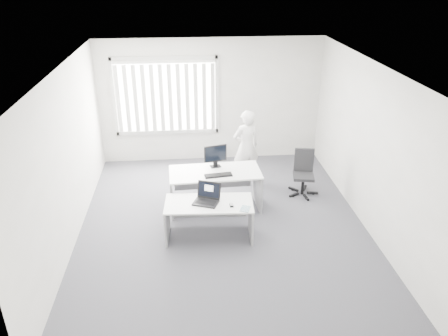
{
  "coord_description": "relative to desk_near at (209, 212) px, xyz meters",
  "views": [
    {
      "loc": [
        -0.59,
        -6.52,
        4.26
      ],
      "look_at": [
        0.03,
        0.15,
        1.07
      ],
      "focal_mm": 35.0,
      "sensor_mm": 36.0,
      "label": 1
    }
  ],
  "objects": [
    {
      "name": "desk_far",
      "position": [
        0.17,
        0.96,
        0.07
      ],
      "size": [
        1.7,
        0.85,
        0.76
      ],
      "rotation": [
        0.0,
        0.0,
        0.04
      ],
      "color": "silver",
      "rests_on": "ground"
    },
    {
      "name": "wall_front",
      "position": [
        0.26,
        -2.71,
        0.92
      ],
      "size": [
        5.0,
        0.02,
        2.8
      ],
      "primitive_type": "cube",
      "color": "silver",
      "rests_on": "ground"
    },
    {
      "name": "monitor",
      "position": [
        0.2,
        1.17,
        0.5
      ],
      "size": [
        0.45,
        0.22,
        0.43
      ],
      "primitive_type": null,
      "rotation": [
        0.0,
        0.0,
        0.22
      ],
      "color": "black",
      "rests_on": "desk_far"
    },
    {
      "name": "blinds",
      "position": [
        -0.74,
        3.19,
        1.04
      ],
      "size": [
        2.2,
        0.1,
        1.5
      ],
      "primitive_type": null,
      "color": "silver",
      "rests_on": "wall_back"
    },
    {
      "name": "keyboard",
      "position": [
        0.22,
        0.77,
        0.3
      ],
      "size": [
        0.51,
        0.23,
        0.02
      ],
      "primitive_type": "cube",
      "rotation": [
        0.0,
        0.0,
        0.12
      ],
      "color": "black",
      "rests_on": "desk_far"
    },
    {
      "name": "wall_back",
      "position": [
        0.26,
        3.29,
        0.92
      ],
      "size": [
        5.0,
        0.02,
        2.8
      ],
      "primitive_type": "cube",
      "color": "silver",
      "rests_on": "ground"
    },
    {
      "name": "office_chair",
      "position": [
        1.97,
        1.37,
        -0.19
      ],
      "size": [
        0.61,
        0.61,
        0.92
      ],
      "rotation": [
        0.0,
        0.0,
        -0.19
      ],
      "color": "black",
      "rests_on": "ground"
    },
    {
      "name": "laptop",
      "position": [
        -0.05,
        -0.02,
        0.34
      ],
      "size": [
        0.5,
        0.48,
        0.31
      ],
      "primitive_type": null,
      "rotation": [
        0.0,
        0.0,
        -0.39
      ],
      "color": "black",
      "rests_on": "desk_near"
    },
    {
      "name": "wall_right",
      "position": [
        2.76,
        0.29,
        0.92
      ],
      "size": [
        0.02,
        6.0,
        2.8
      ],
      "primitive_type": "cube",
      "color": "silver",
      "rests_on": "ground"
    },
    {
      "name": "ceiling",
      "position": [
        0.26,
        0.29,
        2.32
      ],
      "size": [
        5.0,
        6.0,
        0.02
      ],
      "primitive_type": "cube",
      "color": "white",
      "rests_on": "wall_back"
    },
    {
      "name": "mouse",
      "position": [
        0.36,
        -0.14,
        0.21
      ],
      "size": [
        0.06,
        0.1,
        0.04
      ],
      "primitive_type": null,
      "rotation": [
        0.0,
        0.0,
        0.01
      ],
      "color": "#AEAEB0",
      "rests_on": "paper_sheet"
    },
    {
      "name": "desk_near",
      "position": [
        0.0,
        0.0,
        0.0
      ],
      "size": [
        1.49,
        0.76,
        0.66
      ],
      "rotation": [
        0.0,
        0.0,
        -0.06
      ],
      "color": "silver",
      "rests_on": "ground"
    },
    {
      "name": "paper_sheet",
      "position": [
        0.36,
        -0.11,
        0.19
      ],
      "size": [
        0.3,
        0.25,
        0.0
      ],
      "primitive_type": "cube",
      "rotation": [
        0.0,
        0.0,
        0.25
      ],
      "color": "white",
      "rests_on": "desk_near"
    },
    {
      "name": "ground",
      "position": [
        0.26,
        0.29,
        -0.48
      ],
      "size": [
        6.0,
        6.0,
        0.0
      ],
      "primitive_type": "plane",
      "color": "#595861",
      "rests_on": "ground"
    },
    {
      "name": "wall_left",
      "position": [
        -2.24,
        0.29,
        0.92
      ],
      "size": [
        0.02,
        6.0,
        2.8
      ],
      "primitive_type": "cube",
      "color": "silver",
      "rests_on": "ground"
    },
    {
      "name": "person",
      "position": [
        0.9,
        2.04,
        0.31
      ],
      "size": [
        0.65,
        0.52,
        1.56
      ],
      "primitive_type": "imported",
      "rotation": [
        0.0,
        0.0,
        3.41
      ],
      "color": "silver",
      "rests_on": "ground"
    },
    {
      "name": "window",
      "position": [
        -0.74,
        3.25,
        1.07
      ],
      "size": [
        2.32,
        0.06,
        1.76
      ],
      "primitive_type": "cube",
      "color": "#B3B3AF",
      "rests_on": "wall_back"
    },
    {
      "name": "booklet",
      "position": [
        0.57,
        -0.26,
        0.19
      ],
      "size": [
        0.2,
        0.24,
        0.01
      ],
      "primitive_type": "cube",
      "rotation": [
        0.0,
        0.0,
        -0.36
      ],
      "color": "silver",
      "rests_on": "desk_near"
    }
  ]
}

